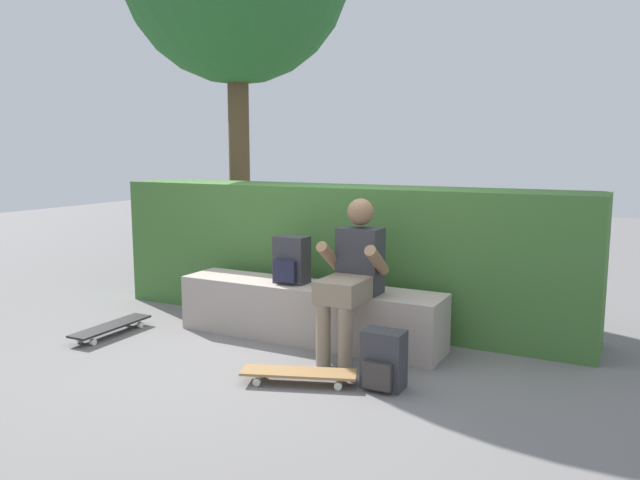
% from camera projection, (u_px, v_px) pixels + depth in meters
% --- Properties ---
extents(ground_plane, '(24.00, 24.00, 0.00)m').
position_uv_depth(ground_plane, '(291.00, 349.00, 4.99)').
color(ground_plane, slate).
extents(bench_main, '(2.33, 0.47, 0.48)m').
position_uv_depth(bench_main, '(308.00, 312.00, 5.21)').
color(bench_main, '#A6988E').
rests_on(bench_main, ground).
extents(person_skater, '(0.49, 0.62, 1.23)m').
position_uv_depth(person_skater, '(352.00, 272.00, 4.72)').
color(person_skater, '#333338').
rests_on(person_skater, ground).
extents(skateboard_near_person, '(0.82, 0.46, 0.09)m').
position_uv_depth(skateboard_near_person, '(299.00, 373.00, 4.24)').
color(skateboard_near_person, olive).
rests_on(skateboard_near_person, ground).
extents(skateboard_beside_bench, '(0.22, 0.81, 0.09)m').
position_uv_depth(skateboard_beside_bench, '(111.00, 327.00, 5.35)').
color(skateboard_beside_bench, black).
rests_on(skateboard_beside_bench, ground).
extents(backpack_on_bench, '(0.28, 0.23, 0.40)m').
position_uv_depth(backpack_on_bench, '(291.00, 261.00, 5.21)').
color(backpack_on_bench, '#333338').
rests_on(backpack_on_bench, bench_main).
extents(backpack_on_ground, '(0.28, 0.23, 0.40)m').
position_uv_depth(backpack_on_ground, '(383.00, 361.00, 4.14)').
color(backpack_on_ground, '#333338').
rests_on(backpack_on_ground, ground).
extents(hedge_row, '(4.59, 0.67, 1.27)m').
position_uv_depth(hedge_row, '(339.00, 253.00, 5.80)').
color(hedge_row, '#3D6B30').
rests_on(hedge_row, ground).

